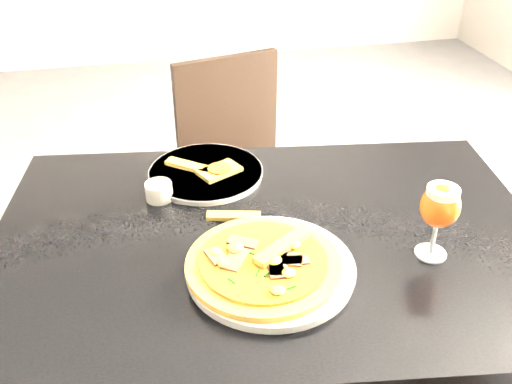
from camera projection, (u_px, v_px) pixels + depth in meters
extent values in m
plane|color=#59585B|center=(225.00, 367.00, 1.87)|extent=(6.00, 6.00, 0.00)
cube|color=black|center=(269.00, 240.00, 1.24)|extent=(1.30, 0.96, 0.03)
cylinder|color=black|center=(77.00, 279.00, 1.70)|extent=(0.05, 0.05, 0.72)
cylinder|color=black|center=(430.00, 262.00, 1.77)|extent=(0.05, 0.05, 0.72)
cube|color=black|center=(249.00, 192.00, 1.99)|extent=(0.47, 0.47, 0.04)
cylinder|color=black|center=(226.00, 281.00, 1.93)|extent=(0.03, 0.03, 0.40)
cylinder|color=black|center=(309.00, 255.00, 2.04)|extent=(0.03, 0.03, 0.40)
cylinder|color=black|center=(194.00, 230.00, 2.17)|extent=(0.03, 0.03, 0.40)
cylinder|color=black|center=(269.00, 210.00, 2.28)|extent=(0.03, 0.03, 0.40)
cube|color=black|center=(227.00, 111.00, 2.00)|extent=(0.37, 0.11, 0.39)
cylinder|color=silver|center=(270.00, 269.00, 1.13)|extent=(0.38, 0.38, 0.02)
cylinder|color=#946223|center=(263.00, 264.00, 1.12)|extent=(0.31, 0.31, 0.01)
cylinder|color=#A3290D|center=(263.00, 260.00, 1.11)|extent=(0.25, 0.25, 0.01)
cube|color=#502B22|center=(280.00, 256.00, 1.11)|extent=(0.06, 0.03, 0.00)
cube|color=#502B22|center=(275.00, 243.00, 1.15)|extent=(0.06, 0.07, 0.00)
cube|color=#502B22|center=(247.00, 237.00, 1.17)|extent=(0.04, 0.07, 0.00)
cube|color=#502B22|center=(247.00, 256.00, 1.11)|extent=(0.07, 0.05, 0.00)
cube|color=#502B22|center=(241.00, 269.00, 1.08)|extent=(0.07, 0.05, 0.00)
cube|color=#502B22|center=(263.00, 285.00, 1.04)|extent=(0.04, 0.07, 0.00)
cube|color=#502B22|center=(277.00, 265.00, 1.09)|extent=(0.06, 0.07, 0.00)
ellipsoid|color=gold|center=(272.00, 252.00, 1.12)|extent=(0.03, 0.03, 0.01)
ellipsoid|color=gold|center=(261.00, 233.00, 1.17)|extent=(0.03, 0.03, 0.01)
ellipsoid|color=gold|center=(254.00, 253.00, 1.12)|extent=(0.03, 0.03, 0.01)
ellipsoid|color=gold|center=(225.00, 264.00, 1.09)|extent=(0.03, 0.03, 0.01)
ellipsoid|color=gold|center=(259.00, 264.00, 1.09)|extent=(0.03, 0.03, 0.01)
ellipsoid|color=gold|center=(283.00, 280.00, 1.05)|extent=(0.03, 0.03, 0.01)
ellipsoid|color=gold|center=(274.00, 258.00, 1.10)|extent=(0.03, 0.03, 0.01)
cube|color=#0E490D|center=(264.00, 253.00, 1.12)|extent=(0.01, 0.02, 0.00)
cube|color=#0E490D|center=(250.00, 245.00, 1.14)|extent=(0.01, 0.02, 0.00)
cube|color=#0E490D|center=(224.00, 250.00, 1.13)|extent=(0.02, 0.01, 0.00)
cube|color=#0E490D|center=(247.00, 262.00, 1.10)|extent=(0.02, 0.01, 0.00)
cube|color=#0E490D|center=(247.00, 278.00, 1.06)|extent=(0.02, 0.02, 0.00)
cube|color=#0E490D|center=(265.00, 264.00, 1.09)|extent=(0.00, 0.02, 0.00)
cube|color=#0E490D|center=(284.00, 269.00, 1.08)|extent=(0.02, 0.02, 0.00)
cube|color=#0E490D|center=(305.00, 258.00, 1.11)|extent=(0.02, 0.01, 0.00)
cube|color=#0E490D|center=(276.00, 252.00, 1.13)|extent=(0.02, 0.01, 0.00)
cube|color=#946223|center=(277.00, 244.00, 1.14)|extent=(0.13, 0.11, 0.01)
cylinder|color=silver|center=(206.00, 173.00, 1.44)|extent=(0.36, 0.36, 0.02)
cube|color=#946223|center=(189.00, 166.00, 1.45)|extent=(0.12, 0.10, 0.01)
cube|color=#946223|center=(219.00, 171.00, 1.43)|extent=(0.12, 0.10, 0.01)
cylinder|color=#A3290D|center=(219.00, 168.00, 1.42)|extent=(0.06, 0.06, 0.00)
cube|color=#946223|center=(234.00, 216.00, 1.29)|extent=(0.13, 0.06, 0.01)
cylinder|color=beige|center=(159.00, 191.00, 1.35)|extent=(0.06, 0.06, 0.04)
cylinder|color=gold|center=(158.00, 186.00, 1.34)|extent=(0.06, 0.06, 0.01)
cylinder|color=#B7BCC1|center=(430.00, 253.00, 1.18)|extent=(0.07, 0.07, 0.00)
cylinder|color=#B7BCC1|center=(433.00, 239.00, 1.16)|extent=(0.01, 0.01, 0.07)
ellipsoid|color=#AF4410|center=(440.00, 206.00, 1.12)|extent=(0.08, 0.08, 0.09)
cylinder|color=silver|center=(443.00, 192.00, 1.10)|extent=(0.06, 0.06, 0.02)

